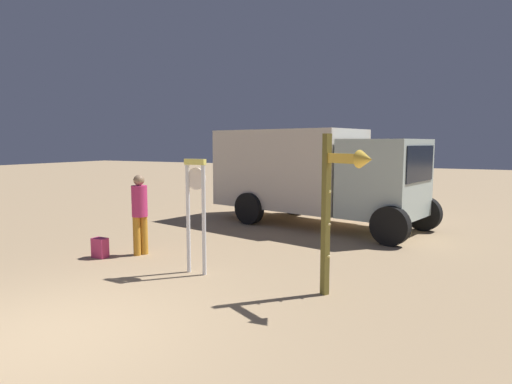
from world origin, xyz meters
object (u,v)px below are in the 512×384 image
at_px(box_truck_near, 312,172).
at_px(arrow_sign, 340,192).
at_px(backpack, 100,248).
at_px(person_near_clock, 140,210).
at_px(standing_clock, 196,204).

bearing_deg(box_truck_near, arrow_sign, -66.75).
bearing_deg(backpack, person_near_clock, 43.70).
bearing_deg(arrow_sign, box_truck_near, 113.25).
height_order(standing_clock, person_near_clock, standing_clock).
height_order(standing_clock, arrow_sign, arrow_sign).
distance_m(arrow_sign, box_truck_near, 6.08).
height_order(standing_clock, backpack, standing_clock).
xyz_separation_m(person_near_clock, box_truck_near, (1.99, 4.85, 0.57)).
xyz_separation_m(arrow_sign, box_truck_near, (-2.40, 5.59, -0.10)).
bearing_deg(arrow_sign, backpack, 177.82).
bearing_deg(backpack, arrow_sign, -2.18).
height_order(arrow_sign, backpack, arrow_sign).
bearing_deg(arrow_sign, person_near_clock, 170.49).
relative_size(standing_clock, box_truck_near, 0.31).
xyz_separation_m(standing_clock, backpack, (-2.35, 0.02, -1.04)).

